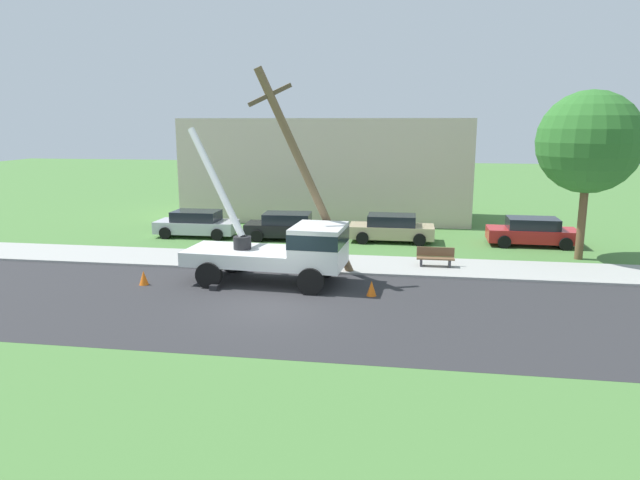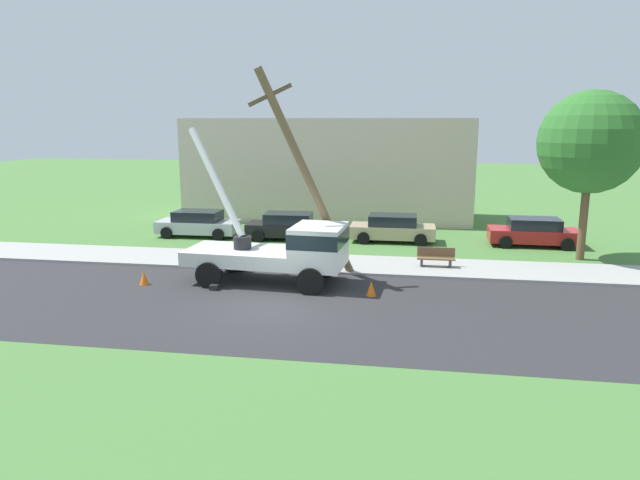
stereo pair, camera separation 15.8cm
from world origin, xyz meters
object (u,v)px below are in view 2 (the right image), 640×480
(leaning_utility_pole, at_px, (305,173))
(park_bench, at_px, (436,258))
(utility_truck, at_px, (286,248))
(traffic_cone_behind, at_px, (144,277))
(roadside_tree_near, at_px, (591,142))
(parked_sedan_red, at_px, (534,232))
(parked_sedan_tan, at_px, (393,228))
(parked_sedan_black, at_px, (288,226))
(parked_sedan_silver, at_px, (198,224))
(traffic_cone_ahead, at_px, (371,288))

(leaning_utility_pole, distance_m, park_bench, 6.85)
(utility_truck, height_order, park_bench, utility_truck)
(traffic_cone_behind, relative_size, roadside_tree_near, 0.07)
(parked_sedan_red, relative_size, roadside_tree_near, 0.58)
(leaning_utility_pole, height_order, parked_sedan_tan, leaning_utility_pole)
(roadside_tree_near, bearing_deg, parked_sedan_red, 119.63)
(parked_sedan_black, distance_m, parked_sedan_tan, 5.54)
(utility_truck, bearing_deg, parked_sedan_red, 39.04)
(parked_sedan_red, xyz_separation_m, park_bench, (-5.03, -5.48, -0.25))
(parked_sedan_silver, height_order, parked_sedan_black, same)
(leaning_utility_pole, distance_m, parked_sedan_tan, 8.99)
(traffic_cone_ahead, relative_size, parked_sedan_silver, 0.13)
(traffic_cone_ahead, distance_m, park_bench, 5.07)
(utility_truck, xyz_separation_m, parked_sedan_black, (-1.78, 8.42, -0.70))
(traffic_cone_ahead, bearing_deg, parked_sedan_silver, 137.10)
(traffic_cone_ahead, distance_m, parked_sedan_silver, 13.98)
(leaning_utility_pole, height_order, traffic_cone_behind, leaning_utility_pole)
(parked_sedan_tan, relative_size, roadside_tree_near, 0.58)
(parked_sedan_silver, height_order, roadside_tree_near, roadside_tree_near)
(leaning_utility_pole, distance_m, parked_sedan_black, 8.49)
(leaning_utility_pole, xyz_separation_m, parked_sedan_black, (-2.34, 7.36, -3.52))
(utility_truck, relative_size, parked_sedan_black, 1.51)
(traffic_cone_ahead, distance_m, parked_sedan_black, 10.85)
(parked_sedan_black, bearing_deg, utility_truck, -78.09)
(roadside_tree_near, bearing_deg, parked_sedan_black, 170.60)
(utility_truck, distance_m, parked_sedan_red, 13.99)
(traffic_cone_ahead, xyz_separation_m, traffic_cone_behind, (-8.81, 0.07, 0.00))
(parked_sedan_red, bearing_deg, leaning_utility_pole, -143.03)
(utility_truck, bearing_deg, parked_sedan_tan, 66.63)
(parked_sedan_silver, xyz_separation_m, parked_sedan_black, (5.08, 0.02, 0.00))
(utility_truck, distance_m, leaning_utility_pole, 3.06)
(roadside_tree_near, bearing_deg, parked_sedan_tan, 163.13)
(parked_sedan_tan, relative_size, park_bench, 2.75)
(utility_truck, height_order, parked_sedan_tan, utility_truck)
(traffic_cone_behind, xyz_separation_m, parked_sedan_silver, (-1.43, 9.45, 0.43))
(parked_sedan_black, relative_size, park_bench, 2.80)
(park_bench, bearing_deg, traffic_cone_behind, -158.76)
(traffic_cone_ahead, relative_size, park_bench, 0.35)
(leaning_utility_pole, bearing_deg, parked_sedan_red, 36.97)
(traffic_cone_behind, xyz_separation_m, parked_sedan_black, (3.65, 9.47, 0.43))
(traffic_cone_ahead, relative_size, parked_sedan_tan, 0.13)
(parked_sedan_black, bearing_deg, traffic_cone_behind, -111.07)
(leaning_utility_pole, height_order, parked_sedan_silver, leaning_utility_pole)
(parked_sedan_silver, bearing_deg, leaning_utility_pole, -44.69)
(park_bench, height_order, roadside_tree_near, roadside_tree_near)
(utility_truck, bearing_deg, park_bench, 29.70)
(park_bench, relative_size, roadside_tree_near, 0.21)
(parked_sedan_black, bearing_deg, parked_sedan_red, 1.74)
(parked_sedan_tan, xyz_separation_m, park_bench, (2.07, -5.37, -0.25))
(parked_sedan_silver, distance_m, roadside_tree_near, 19.94)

